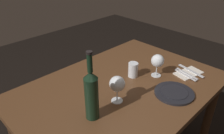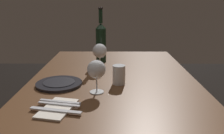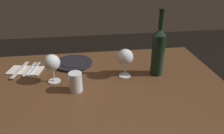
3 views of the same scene
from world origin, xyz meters
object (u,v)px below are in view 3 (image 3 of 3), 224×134
object	(u,v)px
fork_outer	(34,69)
water_tumbler	(76,83)
folded_napkin	(25,70)
fork_inner	(30,69)
table_knife	(20,70)
wine_glass_left	(125,58)
dinner_plate	(73,63)
wine_bottle	(158,50)
wine_glass_right	(52,63)

from	to	relation	value
fork_outer	water_tumbler	bearing A→B (deg)	134.59
folded_napkin	fork_inner	bearing A→B (deg)	180.00
fork_inner	table_knife	distance (m)	0.05
wine_glass_left	folded_napkin	xyz separation A→B (m)	(0.57, -0.14, -0.11)
wine_glass_left	dinner_plate	world-z (taller)	wine_glass_left
fork_inner	fork_outer	size ratio (longest dim) A/B	1.00
wine_bottle	water_tumbler	xyz separation A→B (m)	(0.45, 0.11, -0.10)
water_tumbler	fork_outer	size ratio (longest dim) A/B	0.55
wine_bottle	dinner_plate	world-z (taller)	wine_bottle
wine_bottle	fork_outer	xyz separation A→B (m)	(0.70, -0.14, -0.13)
wine_glass_right	fork_outer	world-z (taller)	wine_glass_right
dinner_plate	fork_inner	size ratio (longest dim) A/B	1.30
wine_bottle	table_knife	world-z (taller)	wine_bottle
wine_bottle	dinner_plate	xyz separation A→B (m)	(0.47, -0.19, -0.14)
dinner_plate	fork_inner	xyz separation A→B (m)	(0.25, 0.05, 0.00)
folded_napkin	fork_outer	size ratio (longest dim) A/B	1.17
wine_glass_left	wine_bottle	distance (m)	0.18
dinner_plate	wine_glass_right	bearing A→B (deg)	63.66
dinner_plate	fork_outer	bearing A→B (deg)	13.54
wine_glass_right	water_tumbler	size ratio (longest dim) A/B	1.58
folded_napkin	table_knife	world-z (taller)	table_knife
water_tumbler	table_knife	xyz separation A→B (m)	(0.33, -0.25, -0.03)
wine_glass_right	dinner_plate	world-z (taller)	wine_glass_right
table_knife	wine_glass_right	bearing A→B (deg)	145.43
wine_bottle	water_tumbler	bearing A→B (deg)	14.16
folded_napkin	wine_bottle	bearing A→B (deg)	169.68
water_tumbler	dinner_plate	bearing A→B (deg)	-86.40
folded_napkin	table_knife	xyz separation A→B (m)	(0.03, 0.00, 0.01)
water_tumbler	table_knife	size ratio (longest dim) A/B	0.47
wine_glass_left	dinner_plate	xyz separation A→B (m)	(0.29, -0.19, -0.11)
wine_glass_left	folded_napkin	bearing A→B (deg)	-13.67
table_knife	fork_inner	bearing A→B (deg)	180.00
wine_bottle	wine_glass_right	bearing A→B (deg)	0.78
wine_bottle	folded_napkin	bearing A→B (deg)	-10.32
wine_glass_left	table_knife	size ratio (longest dim) A/B	0.77
wine_glass_left	folded_napkin	world-z (taller)	wine_glass_left
fork_inner	table_knife	size ratio (longest dim) A/B	0.85
wine_glass_left	dinner_plate	size ratio (longest dim) A/B	0.69
wine_glass_right	water_tumbler	bearing A→B (deg)	137.94
folded_napkin	table_knife	size ratio (longest dim) A/B	1.00
folded_napkin	fork_inner	size ratio (longest dim) A/B	1.17
fork_inner	table_knife	bearing A→B (deg)	0.00
fork_outer	table_knife	world-z (taller)	same
folded_napkin	dinner_plate	bearing A→B (deg)	-168.83
folded_napkin	fork_inner	xyz separation A→B (m)	(-0.03, 0.00, 0.01)
wine_glass_left	dinner_plate	distance (m)	0.36
fork_inner	water_tumbler	bearing A→B (deg)	137.36
wine_glass_left	fork_inner	xyz separation A→B (m)	(0.54, -0.14, -0.10)
wine_glass_left	folded_napkin	size ratio (longest dim) A/B	0.77
folded_napkin	fork_outer	bearing A→B (deg)	180.00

